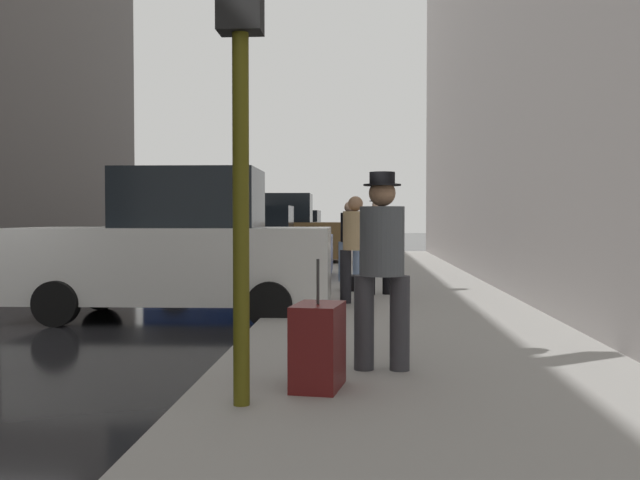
% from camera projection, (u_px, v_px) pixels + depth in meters
% --- Properties ---
extents(sidewalk, '(4.00, 40.00, 0.15)m').
position_uv_depth(sidewalk, '(410.00, 331.00, 9.04)').
color(sidewalk, gray).
rests_on(sidewalk, ground_plane).
extents(parked_white_van, '(4.63, 2.12, 2.25)m').
position_uv_depth(parked_white_van, '(181.00, 250.00, 10.76)').
color(parked_white_van, silver).
rests_on(parked_white_van, ground_plane).
extents(parked_blue_sedan, '(4.24, 2.13, 1.79)m').
position_uv_depth(parked_blue_sedan, '(244.00, 246.00, 16.64)').
color(parked_blue_sedan, navy).
rests_on(parked_blue_sedan, ground_plane).
extents(parked_bronze_suv, '(4.63, 2.12, 2.25)m').
position_uv_depth(parked_bronze_suv, '(273.00, 233.00, 22.04)').
color(parked_bronze_suv, brown).
rests_on(parked_bronze_suv, ground_plane).
extents(parked_red_hatchback, '(4.26, 2.17, 1.79)m').
position_uv_depth(parked_red_hatchback, '(291.00, 235.00, 27.74)').
color(parked_red_hatchback, '#B2191E').
rests_on(parked_red_hatchback, ground_plane).
extents(fire_hydrant, '(0.42, 0.22, 0.70)m').
position_uv_depth(fire_hydrant, '(308.00, 277.00, 12.27)').
color(fire_hydrant, red).
rests_on(fire_hydrant, sidewalk).
extents(traffic_light, '(0.32, 0.32, 3.60)m').
position_uv_depth(traffic_light, '(241.00, 46.00, 5.13)').
color(traffic_light, '#514C0F').
rests_on(traffic_light, sidewalk).
extents(pedestrian_with_beanie, '(0.50, 0.41, 1.78)m').
position_uv_depth(pedestrian_with_beanie, '(382.00, 260.00, 6.38)').
color(pedestrian_with_beanie, '#333338').
rests_on(pedestrian_with_beanie, sidewalk).
extents(pedestrian_in_jeans, '(0.53, 0.48, 1.71)m').
position_uv_depth(pedestrian_in_jeans, '(350.00, 237.00, 15.21)').
color(pedestrian_in_jeans, '#728CB2').
rests_on(pedestrian_in_jeans, sidewalk).
extents(pedestrian_with_fedora, '(0.53, 0.48, 1.78)m').
position_uv_depth(pedestrian_with_fedora, '(379.00, 239.00, 12.64)').
color(pedestrian_with_fedora, black).
rests_on(pedestrian_with_fedora, sidewalk).
extents(pedestrian_in_tan_coat, '(0.53, 0.49, 1.71)m').
position_uv_depth(pedestrian_in_tan_coat, '(355.00, 243.00, 11.39)').
color(pedestrian_in_tan_coat, black).
rests_on(pedestrian_in_tan_coat, sidewalk).
extents(rolling_suitcase, '(0.44, 0.61, 1.04)m').
position_uv_depth(rolling_suitcase, '(318.00, 346.00, 5.71)').
color(rolling_suitcase, '#591414').
rests_on(rolling_suitcase, sidewalk).
extents(duffel_bag, '(0.32, 0.44, 0.28)m').
position_uv_depth(duffel_bag, '(351.00, 283.00, 13.38)').
color(duffel_bag, black).
rests_on(duffel_bag, sidewalk).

